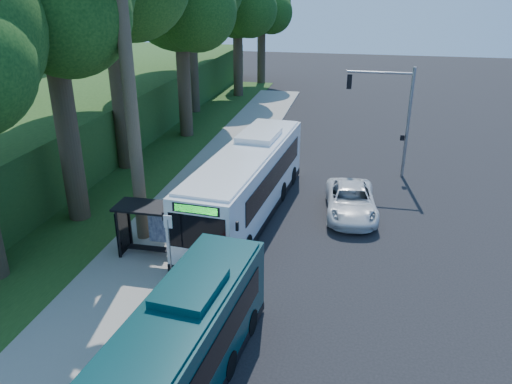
% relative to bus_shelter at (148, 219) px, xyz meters
% --- Properties ---
extents(ground, '(140.00, 140.00, 0.00)m').
position_rel_bus_shelter_xyz_m(ground, '(7.26, 2.86, -1.81)').
color(ground, black).
rests_on(ground, ground).
extents(sidewalk, '(4.50, 70.00, 0.12)m').
position_rel_bus_shelter_xyz_m(sidewalk, '(-0.04, 2.86, -1.75)').
color(sidewalk, gray).
rests_on(sidewalk, ground).
extents(red_curb, '(0.25, 30.00, 0.13)m').
position_rel_bus_shelter_xyz_m(red_curb, '(2.26, -1.14, -1.74)').
color(red_curb, maroon).
rests_on(red_curb, ground).
extents(grass_verge, '(8.00, 70.00, 0.06)m').
position_rel_bus_shelter_xyz_m(grass_verge, '(-5.74, 7.86, -1.78)').
color(grass_verge, '#234719').
rests_on(grass_verge, ground).
extents(bus_shelter, '(3.20, 1.51, 2.55)m').
position_rel_bus_shelter_xyz_m(bus_shelter, '(0.00, 0.00, 0.00)').
color(bus_shelter, black).
rests_on(bus_shelter, ground).
extents(stop_sign_pole, '(0.35, 0.06, 3.17)m').
position_rel_bus_shelter_xyz_m(stop_sign_pole, '(1.86, -2.14, 0.28)').
color(stop_sign_pole, gray).
rests_on(stop_sign_pole, ground).
extents(traffic_signal_pole, '(4.10, 0.30, 7.00)m').
position_rel_bus_shelter_xyz_m(traffic_signal_pole, '(11.04, 12.86, 2.62)').
color(traffic_signal_pole, gray).
rests_on(traffic_signal_pole, ground).
extents(hillside_backdrop, '(24.00, 60.00, 8.80)m').
position_rel_bus_shelter_xyz_m(hillside_backdrop, '(-19.04, 17.96, 0.63)').
color(hillside_backdrop, '#234719').
rests_on(hillside_backdrop, ground).
extents(tree_2, '(8.82, 8.40, 15.12)m').
position_rel_bus_shelter_xyz_m(tree_2, '(-4.64, 18.84, 8.67)').
color(tree_2, '#382B1E').
rests_on(tree_2, ground).
extents(tree_4, '(8.40, 8.00, 14.14)m').
position_rel_bus_shelter_xyz_m(tree_4, '(-4.14, 34.84, 7.92)').
color(tree_4, '#382B1E').
rests_on(tree_4, ground).
extents(tree_5, '(7.35, 7.00, 12.86)m').
position_rel_bus_shelter_xyz_m(tree_5, '(-3.16, 42.84, 7.16)').
color(tree_5, '#382B1E').
rests_on(tree_5, ground).
extents(white_bus, '(4.05, 13.70, 4.02)m').
position_rel_bus_shelter_xyz_m(white_bus, '(3.47, 5.19, 0.16)').
color(white_bus, white).
rests_on(white_bus, ground).
extents(teal_bus, '(3.53, 11.57, 3.39)m').
position_rel_bus_shelter_xyz_m(teal_bus, '(4.24, -8.64, -0.15)').
color(teal_bus, '#093235').
rests_on(teal_bus, ground).
extents(pickup, '(3.11, 5.86, 1.57)m').
position_rel_bus_shelter_xyz_m(pickup, '(8.93, 6.30, -1.02)').
color(pickup, silver).
rests_on(pickup, ground).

